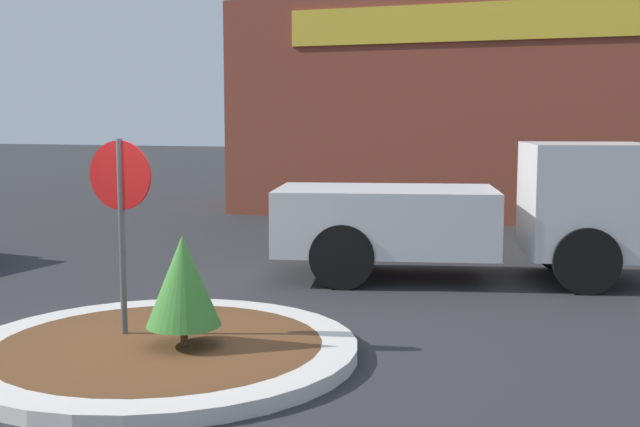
% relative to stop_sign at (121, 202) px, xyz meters
% --- Properties ---
extents(ground_plane, '(120.00, 120.00, 0.00)m').
position_rel_stop_sign_xyz_m(ground_plane, '(0.57, -0.20, -1.65)').
color(ground_plane, '#2D2D30').
extents(traffic_island, '(4.30, 4.30, 0.16)m').
position_rel_stop_sign_xyz_m(traffic_island, '(0.57, -0.20, -1.57)').
color(traffic_island, beige).
rests_on(traffic_island, ground_plane).
extents(stop_sign, '(0.77, 0.07, 2.35)m').
position_rel_stop_sign_xyz_m(stop_sign, '(0.00, 0.00, 0.00)').
color(stop_sign, '#4C4C51').
rests_on(stop_sign, ground_plane).
extents(island_shrub, '(0.80, 0.80, 1.19)m').
position_rel_stop_sign_xyz_m(island_shrub, '(0.88, -0.22, -0.78)').
color(island_shrub, brown).
rests_on(island_shrub, traffic_island).
extents(utility_truck, '(6.10, 3.28, 2.19)m').
position_rel_stop_sign_xyz_m(utility_truck, '(3.18, 5.16, -0.56)').
color(utility_truck, silver).
rests_on(utility_truck, ground_plane).
extents(storefront_building, '(13.17, 6.07, 5.67)m').
position_rel_stop_sign_xyz_m(storefront_building, '(2.04, 14.91, 1.19)').
color(storefront_building, brown).
rests_on(storefront_building, ground_plane).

